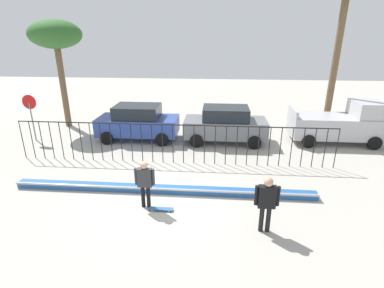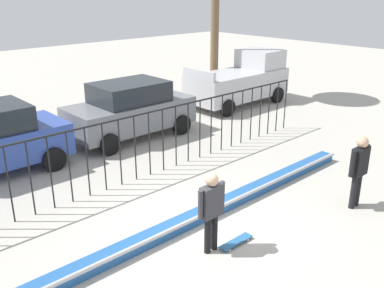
{
  "view_description": "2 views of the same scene",
  "coord_description": "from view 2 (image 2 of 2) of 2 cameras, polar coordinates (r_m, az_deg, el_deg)",
  "views": [
    {
      "loc": [
        1.86,
        -8.91,
        5.41
      ],
      "look_at": [
        1.0,
        1.39,
        1.56
      ],
      "focal_mm": 27.43,
      "sensor_mm": 36.0,
      "label": 1
    },
    {
      "loc": [
        -5.48,
        -5.62,
        4.89
      ],
      "look_at": [
        1.05,
        1.54,
        1.3
      ],
      "focal_mm": 40.13,
      "sensor_mm": 36.0,
      "label": 2
    }
  ],
  "objects": [
    {
      "name": "perimeter_fence",
      "position": [
        10.99,
        -9.61,
        -0.12
      ],
      "size": [
        14.04,
        0.04,
        1.79
      ],
      "color": "black",
      "rests_on": "ground"
    },
    {
      "name": "pickup_truck",
      "position": [
        18.85,
        6.55,
        8.4
      ],
      "size": [
        4.7,
        2.12,
        2.24
      ],
      "rotation": [
        0.0,
        0.0,
        -0.05
      ],
      "color": "#B7B7BC",
      "rests_on": "ground"
    },
    {
      "name": "skateboard",
      "position": [
        8.87,
        5.89,
        -12.78
      ],
      "size": [
        0.8,
        0.2,
        0.07
      ],
      "rotation": [
        0.0,
        0.0,
        0.18
      ],
      "color": "#26598C",
      "rests_on": "ground"
    },
    {
      "name": "camera_operator",
      "position": [
        10.46,
        21.33,
        -2.68
      ],
      "size": [
        0.71,
        0.26,
        1.75
      ],
      "rotation": [
        0.0,
        0.0,
        3.14
      ],
      "color": "black",
      "rests_on": "ground"
    },
    {
      "name": "skateboarder",
      "position": [
        8.17,
        2.6,
        -8.17
      ],
      "size": [
        0.67,
        0.25,
        1.65
      ],
      "rotation": [
        0.0,
        0.0,
        -0.34
      ],
      "color": "black",
      "rests_on": "ground"
    },
    {
      "name": "parked_car_gray",
      "position": [
        14.63,
        -8.21,
        4.58
      ],
      "size": [
        4.3,
        2.12,
        1.9
      ],
      "rotation": [
        0.0,
        0.0,
        -0.02
      ],
      "color": "slate",
      "rests_on": "ground"
    },
    {
      "name": "ground_plane",
      "position": [
        9.25,
        1.67,
        -11.58
      ],
      "size": [
        60.0,
        60.0,
        0.0
      ],
      "primitive_type": "plane",
      "color": "#ADA89E"
    },
    {
      "name": "bowl_coping_ledge",
      "position": [
        9.45,
        -0.12,
        -9.97
      ],
      "size": [
        11.0,
        0.4,
        0.27
      ],
      "color": "#235699",
      "rests_on": "ground"
    }
  ]
}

